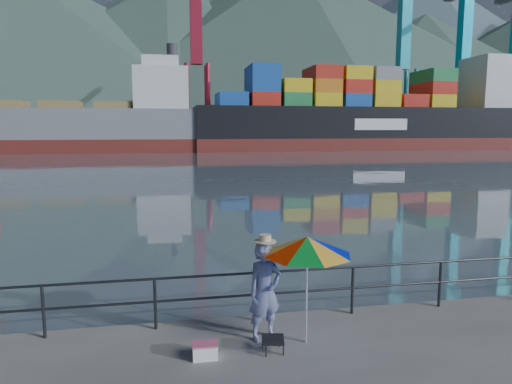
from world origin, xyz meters
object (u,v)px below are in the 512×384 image
(cooler_bag, at_px, (205,351))
(container_ship, at_px, (376,118))
(fisherman, at_px, (265,291))
(beach_umbrella, at_px, (307,246))
(bulk_carrier, at_px, (77,126))

(cooler_bag, height_order, container_ship, container_ship)
(fisherman, distance_m, beach_umbrella, 1.16)
(fisherman, xyz_separation_m, container_ship, (37.33, 74.21, 4.89))
(beach_umbrella, xyz_separation_m, container_ship, (36.63, 74.48, 4.00))
(beach_umbrella, bearing_deg, fisherman, 158.64)
(cooler_bag, relative_size, bulk_carrier, 0.01)
(cooler_bag, xyz_separation_m, container_ship, (38.47, 74.72, 5.67))
(fisherman, bearing_deg, cooler_bag, -173.79)
(beach_umbrella, height_order, bulk_carrier, bulk_carrier)
(bulk_carrier, height_order, container_ship, container_ship)
(fisherman, xyz_separation_m, beach_umbrella, (0.70, -0.27, 0.88))
(cooler_bag, bearing_deg, fisherman, 25.67)
(beach_umbrella, bearing_deg, container_ship, 63.81)
(beach_umbrella, distance_m, bulk_carrier, 75.89)
(cooler_bag, bearing_deg, bulk_carrier, 103.06)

